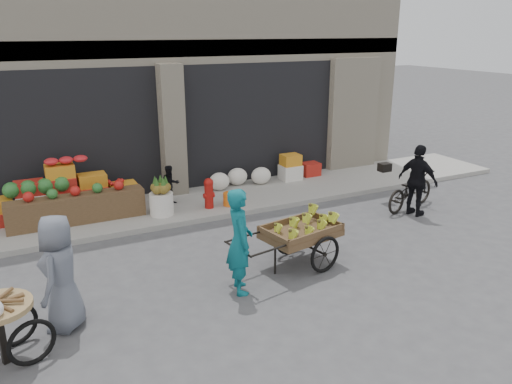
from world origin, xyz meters
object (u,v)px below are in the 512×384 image
vendor_woman (240,241)px  vendor_grey (61,273)px  pineapple_bin (162,204)px  fire_hydrant (209,192)px  seated_person (170,185)px  orange_bucket (230,199)px  banana_cart (299,230)px  bicycle (410,190)px  cyclist (418,181)px

vendor_woman → vendor_grey: 2.65m
pineapple_bin → fire_hydrant: fire_hydrant is taller
fire_hydrant → seated_person: bearing=137.1°
orange_bucket → vendor_grey: size_ratio=0.19×
orange_bucket → vendor_woman: vendor_woman is taller
banana_cart → vendor_woman: (-1.30, -0.35, 0.18)m
seated_person → bicycle: seated_person is taller
orange_bucket → banana_cart: size_ratio=0.14×
vendor_woman → orange_bucket: bearing=-9.2°
banana_cart → orange_bucket: bearing=78.0°
seated_person → vendor_grey: vendor_grey is taller
fire_hydrant → vendor_grey: 4.92m
vendor_woman → bicycle: (5.21, 1.77, -0.41)m
fire_hydrant → banana_cart: size_ratio=0.30×
orange_bucket → cyclist: 4.27m
fire_hydrant → pineapple_bin: bearing=177.4°
pineapple_bin → cyclist: (5.24, -2.27, 0.44)m
seated_person → banana_cart: 4.06m
pineapple_bin → vendor_grey: bearing=-124.7°
vendor_woman → seated_person: bearing=9.6°
bicycle → cyclist: size_ratio=1.05×
orange_bucket → banana_cart: banana_cart is taller
cyclist → fire_hydrant: bearing=46.7°
fire_hydrant → vendor_grey: vendor_grey is taller
cyclist → seated_person: bearing=44.2°
seated_person → vendor_woman: 4.26m
vendor_woman → pineapple_bin: bearing=15.5°
vendor_woman → cyclist: 5.20m
pineapple_bin → seated_person: size_ratio=0.56×
vendor_grey → bicycle: vendor_grey is taller
banana_cart → seated_person: bearing=95.4°
seated_person → vendor_grey: 4.96m
pineapple_bin → vendor_woman: 3.68m
fire_hydrant → seated_person: seated_person is taller
pineapple_bin → vendor_grey: 4.26m
vendor_woman → vendor_grey: bearing=98.5°
seated_person → vendor_woman: vendor_woman is taller
vendor_grey → vendor_woman: bearing=114.3°
pineapple_bin → seated_person: bearing=56.3°
pineapple_bin → seated_person: seated_person is taller
banana_cart → bicycle: banana_cart is taller
seated_person → cyclist: (4.84, -2.87, 0.23)m
banana_cart → bicycle: 4.17m
vendor_grey → bicycle: 8.03m
pineapple_bin → fire_hydrant: (1.10, -0.05, 0.13)m
pineapple_bin → bicycle: bicycle is taller
bicycle → cyclist: (-0.20, -0.40, 0.36)m
seated_person → vendor_woman: (-0.17, -4.24, 0.28)m
banana_cart → cyclist: size_ratio=1.45×
pineapple_bin → vendor_woman: vendor_woman is taller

